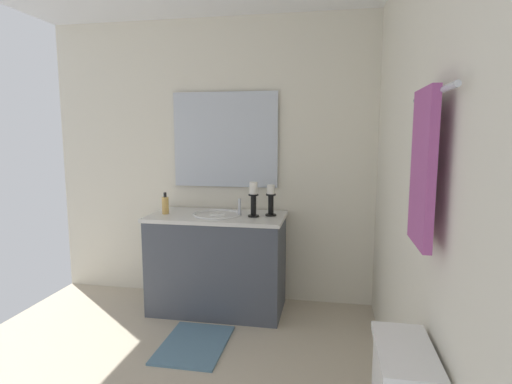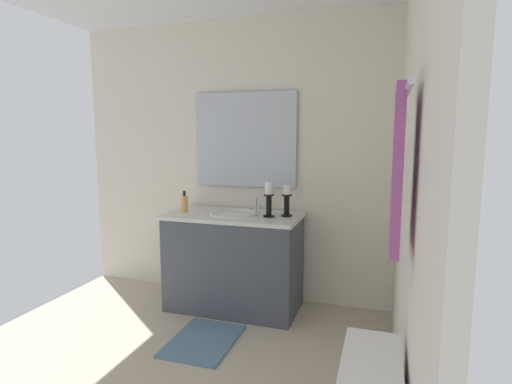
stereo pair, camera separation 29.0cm
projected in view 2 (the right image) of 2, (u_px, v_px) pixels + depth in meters
floor at (152, 374)px, 2.53m from camera, size 2.79×2.90×0.02m
wall_back at (411, 185)px, 1.92m from camera, size 2.79×0.04×2.45m
wall_left at (232, 161)px, 3.68m from camera, size 0.04×2.90×2.45m
vanity_cabinet at (234, 261)px, 3.44m from camera, size 0.58×1.12×0.81m
sink_basin at (234, 219)px, 3.39m from camera, size 0.40×0.40×0.24m
mirror at (245, 140)px, 3.57m from camera, size 0.02×0.92×0.82m
candle_holder_tall at (287, 200)px, 3.28m from camera, size 0.09×0.09×0.25m
candle_holder_short at (269, 198)px, 3.25m from camera, size 0.09×0.09×0.28m
soap_bottle at (185, 203)px, 3.47m from camera, size 0.06×0.06×0.18m
towel_bar at (407, 92)px, 1.31m from camera, size 0.58×0.02×0.02m
towel_near_vanity at (397, 170)px, 1.35m from camera, size 0.28×0.03×0.55m
bath_mat at (203, 341)px, 2.91m from camera, size 0.60×0.44×0.02m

